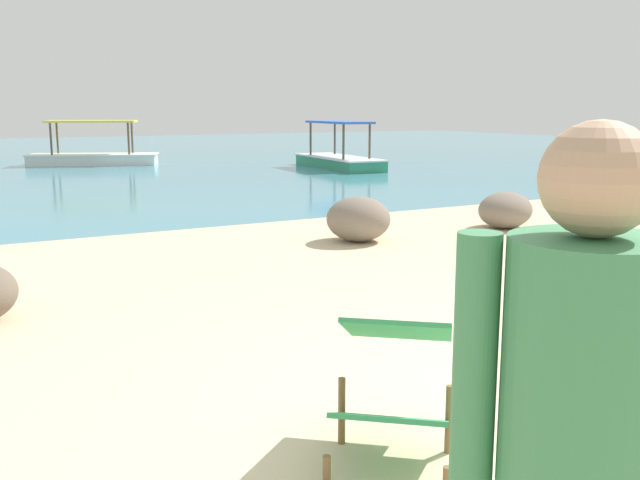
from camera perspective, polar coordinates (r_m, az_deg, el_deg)
sand_beach at (r=4.13m, az=21.47°, el=-13.99°), size 18.00×14.00×0.04m
water_surface at (r=24.57m, az=-22.17°, el=5.81°), size 60.00×36.00×0.03m
deck_chair_near at (r=3.47m, az=5.93°, el=-10.76°), size 0.90×0.93×0.68m
person_standing at (r=1.58m, az=19.85°, el=-16.18°), size 0.39×0.39×1.62m
shore_rock_large at (r=8.89m, az=3.07°, el=1.67°), size 0.94×0.93×0.56m
shore_rock_small at (r=10.21m, az=14.50°, el=2.32°), size 1.15×1.05×0.50m
boat_green at (r=20.03m, az=1.50°, el=6.52°), size 1.47×3.76×1.29m
boat_white at (r=22.20m, az=-17.54°, el=6.43°), size 3.84×2.45×1.29m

